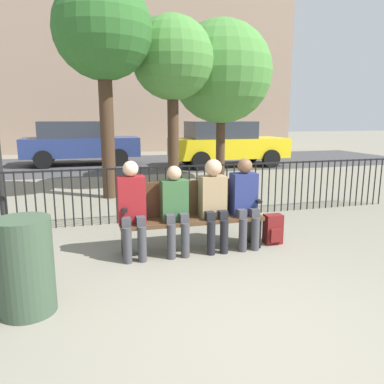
{
  "coord_description": "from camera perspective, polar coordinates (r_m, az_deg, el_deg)",
  "views": [
    {
      "loc": [
        -1.3,
        -2.52,
        1.76
      ],
      "look_at": [
        0.0,
        2.09,
        0.8
      ],
      "focal_mm": 35.0,
      "sensor_mm": 36.0,
      "label": 1
    }
  ],
  "objects": [
    {
      "name": "tree_1",
      "position": [
        10.72,
        4.52,
        17.69
      ],
      "size": [
        2.75,
        2.75,
        4.35
      ],
      "color": "#422D1E",
      "rests_on": "ground"
    },
    {
      "name": "tree_2",
      "position": [
        9.29,
        -3.0,
        19.44
      ],
      "size": [
        1.94,
        1.94,
        4.09
      ],
      "color": "#422D1E",
      "rests_on": "ground"
    },
    {
      "name": "street_surface",
      "position": [
        14.69,
        -10.58,
        4.25
      ],
      "size": [
        24.0,
        6.0,
        0.01
      ],
      "color": "#3D3D3F",
      "rests_on": "ground"
    },
    {
      "name": "parked_car_0",
      "position": [
        14.76,
        -16.85,
        7.26
      ],
      "size": [
        4.2,
        1.94,
        1.62
      ],
      "color": "navy",
      "rests_on": "ground"
    },
    {
      "name": "seated_person_1",
      "position": [
        4.82,
        -2.61,
        -2.09
      ],
      "size": [
        0.34,
        0.39,
        1.16
      ],
      "color": "#3D3D42",
      "rests_on": "ground"
    },
    {
      "name": "ground_plane",
      "position": [
        3.34,
        10.47,
        -20.67
      ],
      "size": [
        80.0,
        80.0,
        0.0
      ],
      "primitive_type": "plane",
      "color": "gray"
    },
    {
      "name": "park_bench",
      "position": [
        5.04,
        -0.25,
        -3.19
      ],
      "size": [
        1.91,
        0.45,
        0.92
      ],
      "color": "#4C331E",
      "rests_on": "ground"
    },
    {
      "name": "seated_person_0",
      "position": [
        4.72,
        -9.14,
        -1.98
      ],
      "size": [
        0.34,
        0.39,
        1.24
      ],
      "color": "#3D3D42",
      "rests_on": "ground"
    },
    {
      "name": "tree_0",
      "position": [
        8.57,
        -13.42,
        22.59
      ],
      "size": [
        2.05,
        2.05,
        4.56
      ],
      "color": "#422D1E",
      "rests_on": "ground"
    },
    {
      "name": "backpack",
      "position": [
        5.42,
        12.26,
        -5.6
      ],
      "size": [
        0.25,
        0.21,
        0.42
      ],
      "color": "maroon",
      "rests_on": "ground"
    },
    {
      "name": "parked_car_1",
      "position": [
        13.8,
        5.17,
        7.45
      ],
      "size": [
        4.2,
        1.94,
        1.62
      ],
      "color": "yellow",
      "rests_on": "ground"
    },
    {
      "name": "seated_person_2",
      "position": [
        4.95,
        3.32,
        -1.14
      ],
      "size": [
        0.34,
        0.39,
        1.23
      ],
      "color": "black",
      "rests_on": "ground"
    },
    {
      "name": "building_facade",
      "position": [
        23.2,
        -13.31,
        24.47
      ],
      "size": [
        20.0,
        6.0,
        14.31
      ],
      "color": "gray",
      "rests_on": "ground"
    },
    {
      "name": "trash_bin",
      "position": [
        3.74,
        -24.06,
        -10.29
      ],
      "size": [
        0.5,
        0.5,
        0.89
      ],
      "color": "#384C38",
      "rests_on": "ground"
    },
    {
      "name": "seated_person_3",
      "position": [
        5.12,
        8.04,
        -0.98
      ],
      "size": [
        0.34,
        0.39,
        1.22
      ],
      "color": "#3D3D42",
      "rests_on": "ground"
    },
    {
      "name": "fence_railing",
      "position": [
        6.46,
        -3.98,
        0.57
      ],
      "size": [
        9.01,
        0.03,
        0.95
      ],
      "color": "black",
      "rests_on": "ground"
    }
  ]
}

